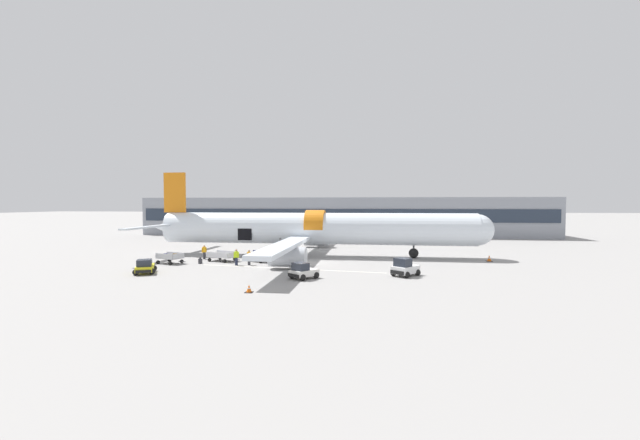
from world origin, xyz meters
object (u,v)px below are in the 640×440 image
object	(u,v)px
baggage_tug_mid	(405,268)
baggage_cart_loading	(223,257)
airplane	(312,229)
ground_crew_loader_b	(236,257)
baggage_tug_lead	(303,272)
ground_crew_loader_a	(204,252)
baggage_tug_rear	(145,267)
baggage_cart_queued	(260,257)
suitcase_on_tarmac_upright	(200,261)
ground_crew_driver	(249,257)
baggage_cart_empty	(170,258)

from	to	relation	value
baggage_tug_mid	baggage_cart_loading	size ratio (longest dim) A/B	0.72
airplane	ground_crew_loader_b	world-z (taller)	airplane
ground_crew_loader_b	airplane	bearing A→B (deg)	50.79
baggage_tug_lead	ground_crew_loader_b	bearing A→B (deg)	142.84
baggage_tug_mid	ground_crew_loader_a	xyz separation A→B (m)	(-22.04, 7.52, 0.19)
baggage_tug_rear	baggage_cart_loading	size ratio (longest dim) A/B	0.78
airplane	baggage_cart_queued	size ratio (longest dim) A/B	12.21
baggage_tug_rear	baggage_cart_queued	distance (m)	11.84
ground_crew_loader_b	suitcase_on_tarmac_upright	world-z (taller)	ground_crew_loader_b
ground_crew_driver	suitcase_on_tarmac_upright	size ratio (longest dim) A/B	2.42
ground_crew_driver	baggage_cart_empty	bearing A→B (deg)	-178.48
baggage_tug_rear	suitcase_on_tarmac_upright	distance (m)	6.63
baggage_tug_mid	baggage_tug_lead	bearing A→B (deg)	-163.97
airplane	baggage_tug_mid	xyz separation A→B (m)	(10.19, -11.78, -2.59)
baggage_cart_queued	suitcase_on_tarmac_upright	xyz separation A→B (m)	(-5.79, -2.32, -0.27)
baggage_cart_queued	ground_crew_loader_b	xyz separation A→B (m)	(-1.66, -2.75, 0.34)
baggage_cart_empty	suitcase_on_tarmac_upright	distance (m)	3.28
airplane	baggage_tug_rear	size ratio (longest dim) A/B	13.28
baggage_tug_mid	suitcase_on_tarmac_upright	distance (m)	21.34
baggage_tug_lead	baggage_tug_mid	xyz separation A→B (m)	(8.67, 2.49, 0.09)
baggage_tug_rear	baggage_cart_loading	xyz separation A→B (m)	(4.12, 8.29, -0.07)
ground_crew_loader_a	ground_crew_driver	bearing A→B (deg)	-28.34
baggage_cart_loading	suitcase_on_tarmac_upright	xyz separation A→B (m)	(-1.63, -2.15, -0.24)
ground_crew_driver	airplane	bearing A→B (deg)	55.35
airplane	baggage_cart_empty	xyz separation A→B (m)	(-14.00, -7.99, -2.69)
airplane	baggage_cart_queued	xyz separation A→B (m)	(-4.95, -5.35, -2.72)
baggage_tug_rear	ground_crew_loader_a	bearing A→B (deg)	81.72
ground_crew_loader_a	ground_crew_loader_b	xyz separation A→B (m)	(5.24, -3.84, 0.01)
baggage_tug_lead	ground_crew_driver	world-z (taller)	ground_crew_driver
airplane	suitcase_on_tarmac_upright	world-z (taller)	airplane
ground_crew_loader_b	suitcase_on_tarmac_upright	distance (m)	4.20
ground_crew_loader_b	baggage_cart_empty	bearing A→B (deg)	179.10
baggage_cart_queued	baggage_tug_lead	bearing A→B (deg)	-54.02
airplane	baggage_cart_loading	world-z (taller)	airplane
baggage_tug_mid	baggage_cart_queued	world-z (taller)	baggage_tug_mid
ground_crew_loader_a	baggage_tug_lead	bearing A→B (deg)	-36.82
baggage_tug_mid	ground_crew_loader_b	size ratio (longest dim) A/B	1.71
baggage_tug_mid	baggage_cart_empty	distance (m)	24.48
airplane	baggage_tug_lead	xyz separation A→B (m)	(1.52, -14.27, -2.67)
baggage_cart_empty	ground_crew_driver	size ratio (longest dim) A/B	2.26
baggage_cart_queued	baggage_tug_mid	bearing A→B (deg)	-23.00
baggage_tug_mid	ground_crew_driver	size ratio (longest dim) A/B	1.81
baggage_cart_empty	airplane	bearing A→B (deg)	29.71
baggage_cart_empty	ground_crew_loader_b	distance (m)	7.39
suitcase_on_tarmac_upright	ground_crew_loader_b	bearing A→B (deg)	-6.02
ground_crew_loader_a	baggage_cart_loading	bearing A→B (deg)	-24.65
baggage_cart_empty	baggage_cart_loading	bearing A→B (deg)	26.88
ground_crew_driver	baggage_cart_loading	bearing A→B (deg)	149.13
airplane	baggage_tug_lead	size ratio (longest dim) A/B	15.37
baggage_cart_loading	ground_crew_driver	world-z (taller)	ground_crew_driver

